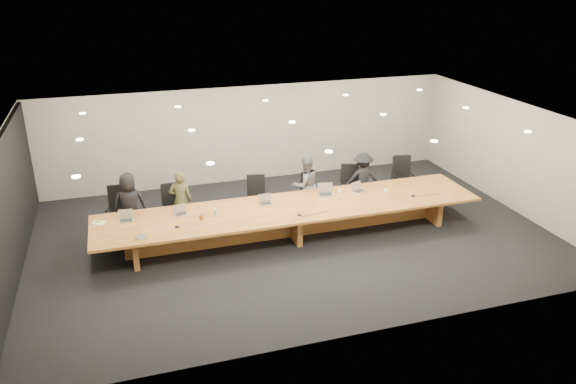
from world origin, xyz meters
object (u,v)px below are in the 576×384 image
conference_table (292,216)px  laptop_e (359,187)px  paper_cup_far (386,191)px  person_d (363,179)px  person_b (181,201)px  laptop_d (326,190)px  laptop_a (126,216)px  water_bottle (215,212)px  laptop_b (181,210)px  chair_far_right (404,178)px  chair_mid_left (257,197)px  paper_cup_near (339,192)px  av_box (141,237)px  mic_right (413,195)px  chair_far_left (119,211)px  person_c (306,185)px  mic_center (300,215)px  chair_mid_right (313,192)px  laptop_c (266,200)px  amber_mug (201,217)px  chair_left (173,207)px  mic_left (177,226)px  chair_right (350,186)px  person_a (130,205)px

conference_table → laptop_e: size_ratio=29.89×
paper_cup_far → conference_table: bearing=-177.5°
person_d → person_b: bearing=13.0°
laptop_d → laptop_a: bearing=-167.5°
laptop_e → water_bottle: 3.69m
paper_cup_far → laptop_b: bearing=177.7°
chair_far_right → conference_table: bearing=-151.9°
chair_mid_left → paper_cup_near: bearing=-15.3°
av_box → mic_right: size_ratio=1.78×
chair_far_left → person_c: person_c is taller
laptop_e → mic_center: (-1.86, -0.90, -0.10)m
conference_table → av_box: av_box is taller
person_d → chair_far_right: bearing=-166.6°
chair_mid_right → laptop_b: 3.63m
laptop_c → av_box: 3.06m
water_bottle → av_box: (-1.66, -0.61, -0.08)m
laptop_d → amber_mug: bearing=-159.4°
chair_left → mic_right: (5.61, -1.54, 0.21)m
paper_cup_far → mic_right: bearing=-35.4°
mic_left → chair_far_left: bearing=125.0°
chair_right → av_box: bearing=-144.9°
water_bottle → amber_mug: water_bottle is taller
chair_mid_right → mic_right: 2.57m
chair_mid_left → paper_cup_far: chair_mid_left is taller
chair_mid_right → person_c: 0.34m
person_a → person_c: bearing=-179.2°
chair_mid_right → laptop_c: chair_mid_right is taller
laptop_b → chair_mid_left: bearing=13.3°
conference_table → chair_mid_left: chair_mid_left is taller
chair_left → chair_far_left: bearing=174.3°
chair_far_right → person_d: bearing=-169.9°
laptop_d → amber_mug: laptop_d is taller
chair_far_right → laptop_d: 2.76m
laptop_e → paper_cup_near: (-0.51, 0.04, -0.07)m
conference_table → amber_mug: bearing=-177.7°
chair_mid_left → mic_right: chair_mid_left is taller
laptop_c → mic_left: laptop_c is taller
amber_mug → mic_center: size_ratio=0.92×
laptop_e → mic_center: laptop_e is taller
chair_far_left → paper_cup_near: chair_far_left is taller
chair_far_right → paper_cup_far: chair_far_right is taller
person_c → laptop_b: person_c is taller
laptop_b → mic_left: bearing=-118.2°
water_bottle → paper_cup_near: size_ratio=1.98×
chair_far_right → av_box: (-7.06, -1.89, 0.17)m
chair_mid_left → laptop_d: size_ratio=3.03×
water_bottle → paper_cup_near: water_bottle is taller
person_c → laptop_b: size_ratio=5.31×
mic_right → person_b: bearing=165.3°
laptop_b → laptop_d: (3.52, 0.11, 0.03)m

